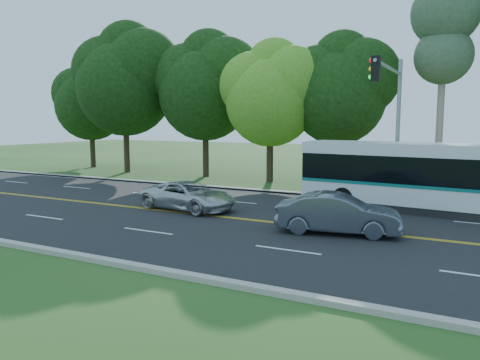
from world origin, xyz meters
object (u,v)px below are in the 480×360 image
at_px(traffic_signal, 392,107).
at_px(transit_bus, 433,179).
at_px(suv, 188,196).
at_px(sedan, 338,214).

height_order(traffic_signal, transit_bus, traffic_signal).
distance_m(traffic_signal, suv, 10.13).
relative_size(transit_bus, sedan, 2.70).
bearing_deg(sedan, traffic_signal, -17.36).
distance_m(traffic_signal, transit_bus, 3.70).
bearing_deg(sedan, suv, 68.94).
height_order(traffic_signal, suv, traffic_signal).
relative_size(traffic_signal, transit_bus, 0.59).
distance_m(sedan, suv, 7.44).
bearing_deg(traffic_signal, sedan, -96.64).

